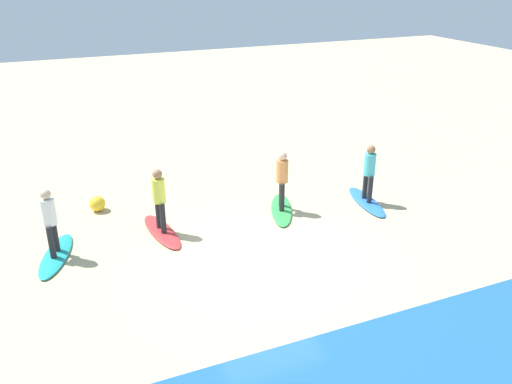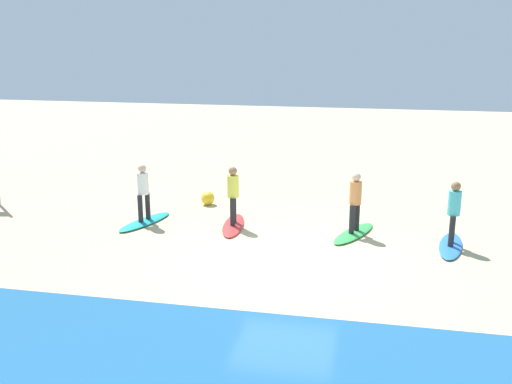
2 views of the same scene
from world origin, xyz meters
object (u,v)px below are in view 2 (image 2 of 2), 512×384
surfer_blue (454,208)px  beach_ball (208,198)px  surfboard_green (354,233)px  surfer_red (233,191)px  surfboard_red (233,225)px  surfboard_blue (451,246)px  surfboard_teal (145,222)px  surfer_green (355,198)px  surfer_teal (143,188)px

surfer_blue → beach_ball: 7.57m
surfboard_green → beach_ball: 5.07m
surfer_red → surfboard_red: bearing=0.0°
beach_ball → surfboard_blue: bearing=160.8°
surfboard_red → surfboard_teal: (2.56, 0.20, 0.00)m
surfer_blue → surfer_red: 5.82m
surfboard_red → surfboard_teal: size_ratio=1.00×
surfboard_blue → surfboard_teal: bearing=-83.0°
surfer_blue → beach_ball: surfer_blue is taller
surfboard_red → surfboard_teal: 2.57m
surfboard_green → surfer_green: 0.99m
surfer_teal → surfboard_blue: bearing=177.9°
surfboard_green → surfer_green: surfer_green is taller
surfboard_blue → surfer_green: bearing=-92.1°
surfboard_blue → surfer_red: 5.91m
surfboard_red → beach_ball: bearing=-153.2°
surfboard_green → surfer_green: bearing=0.0°
surfboard_green → surfboard_teal: (5.91, 0.18, 0.00)m
surfboard_teal → surfboard_green: bearing=110.1°
surfboard_red → beach_ball: beach_ball is taller
surfboard_red → surfer_red: (0.00, 0.00, 0.99)m
surfboard_green → surfboard_red: same height
surfer_green → surfboard_red: surfer_green is taller
surfboard_green → surfer_teal: bearing=-65.3°
surfer_blue → surfer_red: same height
surfer_red → surfboard_teal: 2.75m
surfboard_green → beach_ball: (4.66, -1.99, 0.17)m
surfer_green → surfboard_red: bearing=-0.4°
surfboard_teal → beach_ball: size_ratio=4.89×
surfboard_blue → surfer_teal: bearing=-83.0°
surfboard_red → beach_ball: (1.31, -1.96, 0.17)m
surfer_red → surfer_teal: 2.57m
surfboard_green → surfboard_blue: bearing=101.9°
surfboard_teal → surfer_teal: size_ratio=1.28×
surfboard_blue → surfboard_teal: size_ratio=1.00×
surfer_red → surfer_blue: bearing=175.0°
surfer_blue → surfer_teal: bearing=-2.1°
surfer_green → surfboard_red: 3.49m
surfboard_red → surfer_teal: 2.75m
surfboard_blue → surfboard_green: same height
surfboard_blue → surfboard_green: bearing=-92.1°
surfboard_blue → beach_ball: size_ratio=4.89×
surfer_blue → surfboard_green: bearing=-11.1°
surfboard_blue → surfboard_teal: (8.36, -0.30, 0.00)m
surfer_red → surfboard_teal: bearing=4.6°
surfboard_blue → beach_ball: beach_ball is taller
surfboard_green → surfboard_teal: size_ratio=1.00×
surfer_green → surfer_red: bearing=-0.4°
surfer_green → beach_ball: (4.66, -1.99, -0.82)m
surfer_green → surfer_red: (3.35, -0.03, 0.00)m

